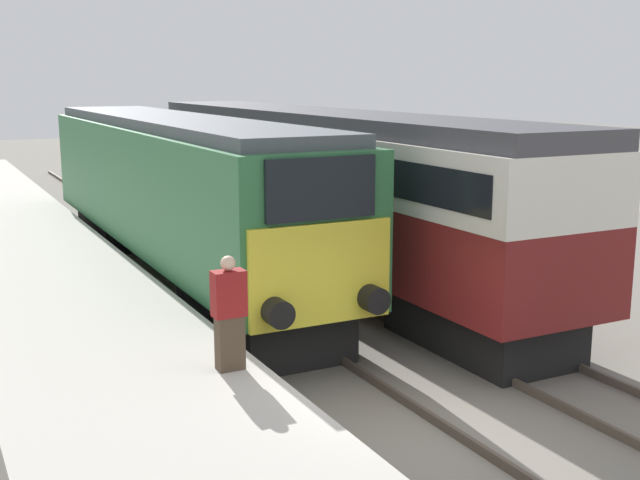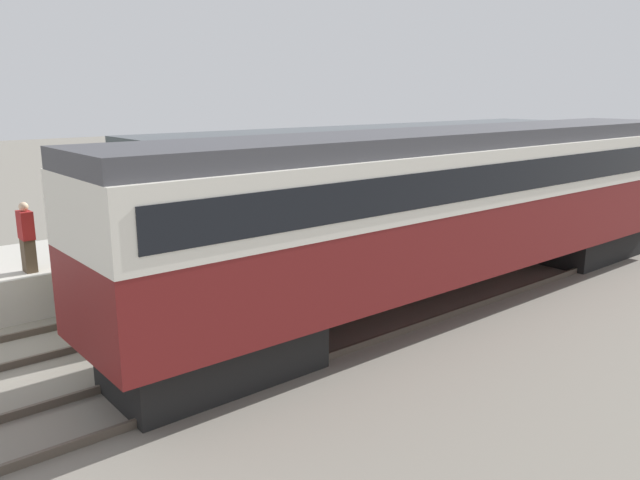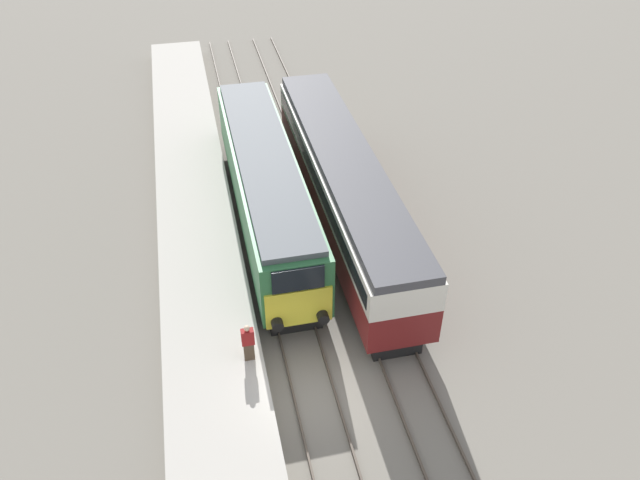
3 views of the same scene
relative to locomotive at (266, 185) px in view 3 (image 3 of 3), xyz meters
name	(u,v)px [view 3 (image 3 of 3)]	position (x,y,z in m)	size (l,w,h in m)	color
ground_plane	(315,396)	(0.00, -10.37, -2.24)	(120.00, 120.00, 0.00)	slate
platform_left	(201,257)	(-3.30, -2.37, -1.74)	(3.50, 50.00, 1.00)	#B7B2A8
rails_near_track	(289,299)	(0.00, -5.37, -2.17)	(1.51, 60.00, 0.14)	#4C4238
rails_far_track	(368,287)	(3.40, -5.37, -2.17)	(1.50, 60.00, 0.14)	#4C4238
locomotive	(266,185)	(0.00, 0.00, 0.00)	(2.70, 15.95, 3.97)	black
passenger_carriage	(344,185)	(3.40, -1.09, 0.23)	(2.75, 17.25, 4.08)	black
person_on_platform	(248,343)	(-2.02, -9.01, -0.46)	(0.44, 0.26, 1.57)	#473828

